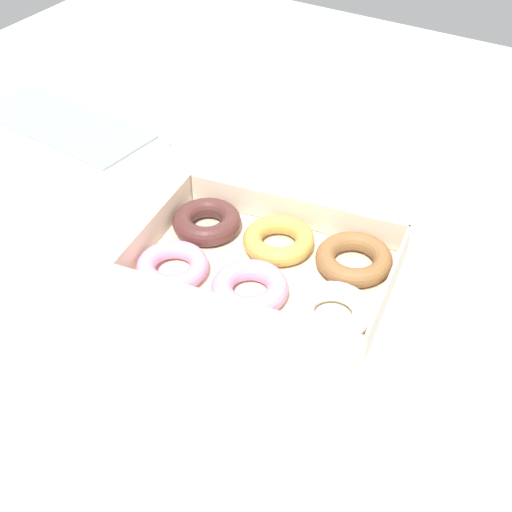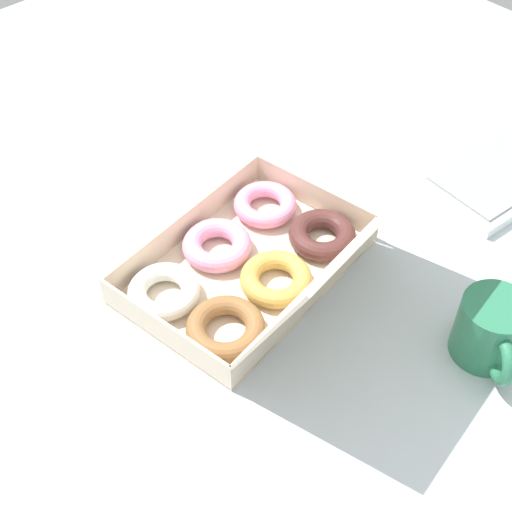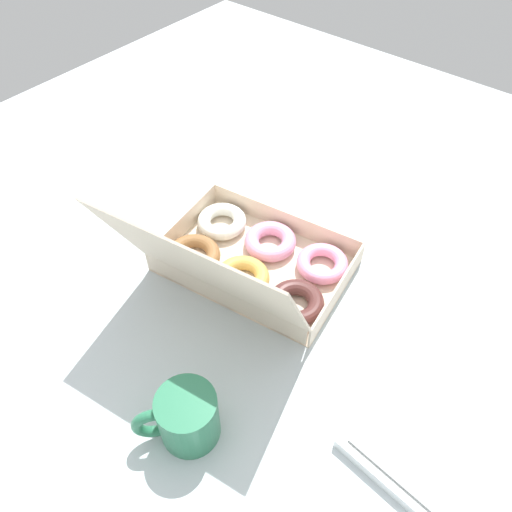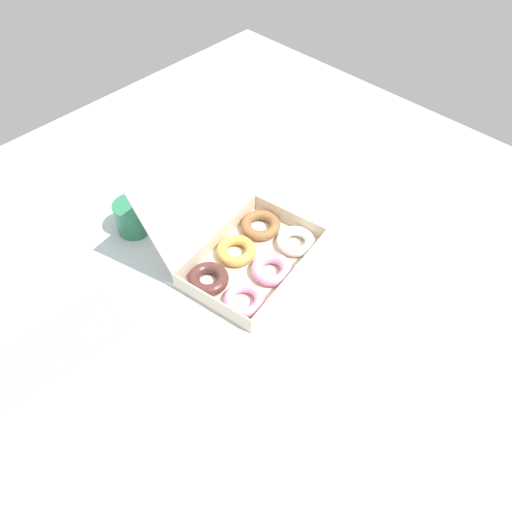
# 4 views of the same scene
# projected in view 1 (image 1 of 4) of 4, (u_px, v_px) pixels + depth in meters

# --- Properties ---
(ground_plane) EXTENTS (1.80, 1.80, 0.02)m
(ground_plane) POSITION_uv_depth(u_px,v_px,m) (252.00, 280.00, 0.95)
(ground_plane) COLOR silver
(donut_box) EXTENTS (0.38, 0.37, 0.25)m
(donut_box) POSITION_uv_depth(u_px,v_px,m) (272.00, 244.00, 0.94)
(donut_box) COLOR beige
(donut_box) RESTS_ON ground_plane
(keyboard) EXTENTS (0.36, 0.18, 0.02)m
(keyboard) POSITION_uv_depth(u_px,v_px,m) (65.00, 129.00, 1.22)
(keyboard) COLOR white
(keyboard) RESTS_ON ground_plane
(coffee_mug) EXTENTS (0.10, 0.11, 0.09)m
(coffee_mug) POSITION_uv_depth(u_px,v_px,m) (295.00, 121.00, 1.17)
(coffee_mug) COLOR #2C7853
(coffee_mug) RESTS_ON ground_plane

